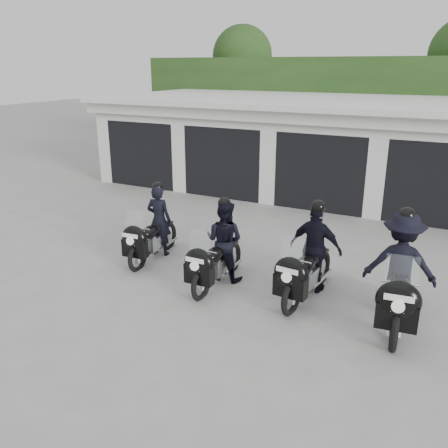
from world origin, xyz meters
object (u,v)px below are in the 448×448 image
at_px(police_bike_c, 312,255).
at_px(police_bike_d, 400,273).
at_px(police_bike_a, 153,229).
at_px(police_bike_b, 220,247).

relative_size(police_bike_c, police_bike_d, 0.93).
bearing_deg(police_bike_d, police_bike_a, 169.54).
bearing_deg(police_bike_a, police_bike_d, -8.16).
xyz_separation_m(police_bike_b, police_bike_c, (1.71, 0.29, 0.05)).
bearing_deg(police_bike_c, police_bike_b, -165.57).
height_order(police_bike_a, police_bike_d, police_bike_d).
height_order(police_bike_a, police_bike_b, police_bike_b).
xyz_separation_m(police_bike_c, police_bike_d, (1.53, -0.21, 0.06)).
distance_m(police_bike_b, police_bike_c, 1.73).
height_order(police_bike_b, police_bike_c, police_bike_c).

